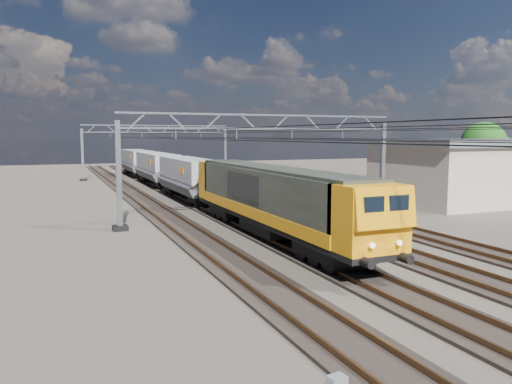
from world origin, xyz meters
name	(u,v)px	position (x,y,z in m)	size (l,w,h in m)	color
ground	(291,231)	(0.00, 0.00, 0.00)	(160.00, 160.00, 0.00)	#2A2520
track_outer_west	(194,237)	(-6.00, 0.00, 0.07)	(2.60, 140.00, 0.30)	black
track_loco	(260,232)	(-2.00, 0.00, 0.07)	(2.60, 140.00, 0.30)	black
track_inner_east	(320,227)	(2.00, 0.00, 0.07)	(2.60, 140.00, 0.30)	black
track_outer_east	(374,223)	(6.00, 0.00, 0.07)	(2.60, 140.00, 0.30)	black
catenary_gantry_mid	(265,163)	(0.00, 4.00, 3.91)	(19.90, 0.90, 7.11)	gray
catenary_gantry_far	(158,149)	(0.00, 40.00, 3.91)	(19.90, 0.90, 7.11)	gray
overhead_wires	(243,135)	(0.00, 8.00, 5.75)	(12.03, 140.00, 0.53)	black
locomotive	(272,197)	(-2.00, -1.62, 2.33)	(2.76, 21.10, 3.62)	black
hopper_wagon_lead	(189,175)	(-2.00, 16.07, 2.23)	(3.38, 13.00, 3.25)	black
hopper_wagon_mid	(157,166)	(-2.00, 30.27, 2.23)	(3.38, 13.00, 3.25)	black
hopper_wagon_third	(137,161)	(-2.00, 44.47, 2.23)	(3.38, 13.00, 3.25)	black
industrial_shed	(487,170)	(22.00, 6.00, 2.73)	(18.60, 10.60, 5.40)	#BBB3A4
tree_far	(487,146)	(30.32, 13.79, 4.59)	(5.31, 4.91, 7.20)	#321F16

